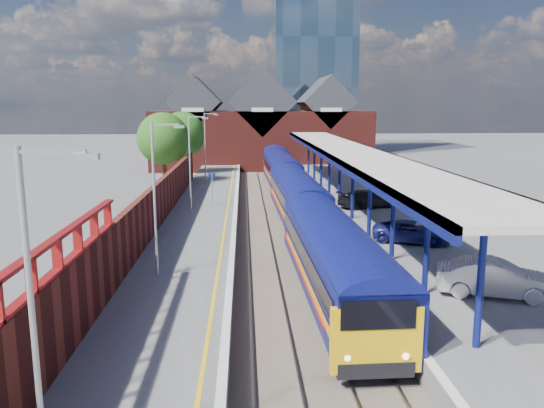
{
  "coord_description": "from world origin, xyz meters",
  "views": [
    {
      "loc": [
        -2.47,
        -17.69,
        8.7
      ],
      "look_at": [
        -0.72,
        15.14,
        2.6
      ],
      "focal_mm": 35.0,
      "sensor_mm": 36.0,
      "label": 1
    }
  ],
  "objects_px": {
    "lamp_post_c": "(192,156)",
    "parked_car_blue": "(412,232)",
    "parked_car_dark": "(367,199)",
    "lamp_post_a": "(39,306)",
    "train": "(288,179)",
    "parked_car_silver": "(496,278)",
    "lamp_post_b": "(157,190)",
    "lamp_post_d": "(206,142)",
    "platform_sign": "(212,183)"
  },
  "relations": [
    {
      "from": "lamp_post_b",
      "to": "lamp_post_d",
      "type": "bearing_deg",
      "value": 90.0
    },
    {
      "from": "parked_car_dark",
      "to": "parked_car_blue",
      "type": "height_order",
      "value": "parked_car_dark"
    },
    {
      "from": "train",
      "to": "parked_car_blue",
      "type": "distance_m",
      "value": 19.41
    },
    {
      "from": "lamp_post_c",
      "to": "parked_car_dark",
      "type": "relative_size",
      "value": 1.52
    },
    {
      "from": "lamp_post_a",
      "to": "lamp_post_c",
      "type": "bearing_deg",
      "value": 90.0
    },
    {
      "from": "lamp_post_a",
      "to": "lamp_post_b",
      "type": "bearing_deg",
      "value": 90.0
    },
    {
      "from": "lamp_post_b",
      "to": "lamp_post_d",
      "type": "height_order",
      "value": "same"
    },
    {
      "from": "lamp_post_a",
      "to": "parked_car_dark",
      "type": "xyz_separation_m",
      "value": [
        13.32,
        29.91,
        -3.32
      ]
    },
    {
      "from": "lamp_post_b",
      "to": "parked_car_dark",
      "type": "bearing_deg",
      "value": 50.07
    },
    {
      "from": "lamp_post_d",
      "to": "parked_car_blue",
      "type": "height_order",
      "value": "lamp_post_d"
    },
    {
      "from": "lamp_post_a",
      "to": "lamp_post_d",
      "type": "distance_m",
      "value": 46.0
    },
    {
      "from": "parked_car_silver",
      "to": "parked_car_blue",
      "type": "distance_m",
      "value": 8.85
    },
    {
      "from": "lamp_post_a",
      "to": "platform_sign",
      "type": "relative_size",
      "value": 2.8
    },
    {
      "from": "lamp_post_b",
      "to": "parked_car_blue",
      "type": "xyz_separation_m",
      "value": [
        13.47,
        5.33,
        -3.38
      ]
    },
    {
      "from": "train",
      "to": "lamp_post_d",
      "type": "distance_m",
      "value": 11.64
    },
    {
      "from": "parked_car_blue",
      "to": "parked_car_dark",
      "type": "bearing_deg",
      "value": 23.3
    },
    {
      "from": "lamp_post_a",
      "to": "lamp_post_c",
      "type": "relative_size",
      "value": 1.0
    },
    {
      "from": "lamp_post_a",
      "to": "lamp_post_b",
      "type": "relative_size",
      "value": 1.0
    },
    {
      "from": "train",
      "to": "parked_car_silver",
      "type": "xyz_separation_m",
      "value": [
        6.28,
        -27.4,
        -0.36
      ]
    },
    {
      "from": "lamp_post_b",
      "to": "parked_car_dark",
      "type": "distance_m",
      "value": 21.02
    },
    {
      "from": "lamp_post_a",
      "to": "parked_car_blue",
      "type": "height_order",
      "value": "lamp_post_a"
    },
    {
      "from": "parked_car_dark",
      "to": "parked_car_blue",
      "type": "xyz_separation_m",
      "value": [
        0.15,
        -10.58,
        -0.05
      ]
    },
    {
      "from": "train",
      "to": "parked_car_blue",
      "type": "bearing_deg",
      "value": -73.17
    },
    {
      "from": "lamp_post_a",
      "to": "lamp_post_c",
      "type": "xyz_separation_m",
      "value": [
        0.0,
        30.0,
        0.0
      ]
    },
    {
      "from": "lamp_post_c",
      "to": "parked_car_blue",
      "type": "distance_m",
      "value": 17.51
    },
    {
      "from": "lamp_post_d",
      "to": "platform_sign",
      "type": "distance_m",
      "value": 14.25
    },
    {
      "from": "lamp_post_d",
      "to": "parked_car_blue",
      "type": "relative_size",
      "value": 1.59
    },
    {
      "from": "train",
      "to": "lamp_post_b",
      "type": "distance_m",
      "value": 25.33
    },
    {
      "from": "train",
      "to": "platform_sign",
      "type": "xyz_separation_m",
      "value": [
        -6.49,
        -5.91,
        0.57
      ]
    },
    {
      "from": "lamp_post_a",
      "to": "parked_car_blue",
      "type": "xyz_separation_m",
      "value": [
        13.47,
        19.33,
        -3.38
      ]
    },
    {
      "from": "lamp_post_a",
      "to": "parked_car_dark",
      "type": "height_order",
      "value": "lamp_post_a"
    },
    {
      "from": "lamp_post_d",
      "to": "parked_car_silver",
      "type": "height_order",
      "value": "lamp_post_d"
    },
    {
      "from": "parked_car_dark",
      "to": "lamp_post_c",
      "type": "bearing_deg",
      "value": 72.43
    },
    {
      "from": "lamp_post_d",
      "to": "parked_car_blue",
      "type": "bearing_deg",
      "value": -63.19
    },
    {
      "from": "lamp_post_c",
      "to": "parked_car_blue",
      "type": "xyz_separation_m",
      "value": [
        13.47,
        -10.67,
        -3.38
      ]
    },
    {
      "from": "lamp_post_c",
      "to": "platform_sign",
      "type": "bearing_deg",
      "value": 55.74
    },
    {
      "from": "lamp_post_b",
      "to": "lamp_post_c",
      "type": "xyz_separation_m",
      "value": [
        0.0,
        16.0,
        0.0
      ]
    },
    {
      "from": "lamp_post_a",
      "to": "platform_sign",
      "type": "xyz_separation_m",
      "value": [
        1.36,
        32.0,
        -2.3
      ]
    },
    {
      "from": "lamp_post_a",
      "to": "lamp_post_b",
      "type": "xyz_separation_m",
      "value": [
        0.0,
        14.0,
        0.0
      ]
    },
    {
      "from": "platform_sign",
      "to": "train",
      "type": "bearing_deg",
      "value": 42.3
    },
    {
      "from": "train",
      "to": "parked_car_silver",
      "type": "relative_size",
      "value": 14.26
    },
    {
      "from": "lamp_post_a",
      "to": "parked_car_silver",
      "type": "xyz_separation_m",
      "value": [
        14.14,
        10.51,
        -3.23
      ]
    },
    {
      "from": "train",
      "to": "lamp_post_b",
      "type": "height_order",
      "value": "lamp_post_b"
    },
    {
      "from": "train",
      "to": "platform_sign",
      "type": "height_order",
      "value": "platform_sign"
    },
    {
      "from": "lamp_post_a",
      "to": "parked_car_silver",
      "type": "bearing_deg",
      "value": 36.63
    },
    {
      "from": "lamp_post_c",
      "to": "parked_car_silver",
      "type": "distance_m",
      "value": 24.29
    },
    {
      "from": "lamp_post_d",
      "to": "lamp_post_c",
      "type": "bearing_deg",
      "value": -90.0
    },
    {
      "from": "lamp_post_d",
      "to": "parked_car_dark",
      "type": "height_order",
      "value": "lamp_post_d"
    },
    {
      "from": "lamp_post_b",
      "to": "lamp_post_d",
      "type": "xyz_separation_m",
      "value": [
        0.0,
        32.0,
        0.0
      ]
    },
    {
      "from": "platform_sign",
      "to": "parked_car_silver",
      "type": "distance_m",
      "value": 25.02
    }
  ]
}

